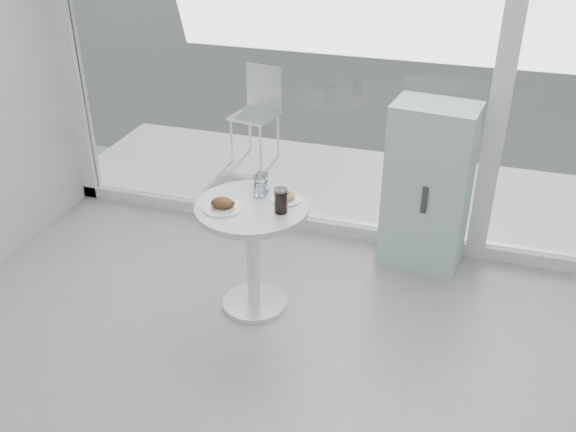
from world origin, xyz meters
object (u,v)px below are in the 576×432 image
(water_tumbler_b, at_px, (260,187))
(cola_glass, at_px, (281,201))
(plate_donut, at_px, (286,197))
(patio_chair, at_px, (258,107))
(mint_cabinet, at_px, (428,187))
(plate_fritter, at_px, (223,205))
(water_tumbler_a, at_px, (262,183))
(main_table, at_px, (253,235))

(water_tumbler_b, height_order, cola_glass, cola_glass)
(plate_donut, bearing_deg, patio_chair, 114.01)
(mint_cabinet, distance_m, patio_chair, 2.23)
(plate_donut, bearing_deg, mint_cabinet, 42.59)
(plate_fritter, height_order, water_tumbler_b, water_tumbler_b)
(plate_donut, distance_m, water_tumbler_b, 0.19)
(mint_cabinet, bearing_deg, cola_glass, -124.04)
(patio_chair, xyz_separation_m, plate_fritter, (0.60, -2.34, 0.24))
(plate_fritter, height_order, plate_donut, plate_fritter)
(cola_glass, bearing_deg, mint_cabinet, 48.53)
(water_tumbler_a, bearing_deg, cola_glass, -48.65)
(mint_cabinet, xyz_separation_m, water_tumbler_a, (-1.01, -0.68, 0.21))
(mint_cabinet, relative_size, plate_donut, 6.28)
(main_table, height_order, cola_glass, cola_glass)
(main_table, bearing_deg, mint_cabinet, 41.17)
(main_table, relative_size, water_tumbler_a, 6.09)
(mint_cabinet, xyz_separation_m, cola_glass, (-0.80, -0.91, 0.23))
(water_tumbler_b, bearing_deg, plate_donut, -5.54)
(cola_glass, bearing_deg, main_table, 171.51)
(plate_fritter, relative_size, cola_glass, 1.54)
(plate_donut, bearing_deg, plate_fritter, -146.53)
(water_tumbler_b, bearing_deg, cola_glass, -41.54)
(plate_donut, bearing_deg, cola_glass, -84.54)
(water_tumbler_b, bearing_deg, mint_cabinet, 36.29)
(water_tumbler_a, height_order, cola_glass, cola_glass)
(patio_chair, xyz_separation_m, water_tumbler_a, (0.76, -2.04, 0.27))
(patio_chair, distance_m, plate_fritter, 2.43)
(mint_cabinet, height_order, patio_chair, mint_cabinet)
(plate_donut, xyz_separation_m, water_tumbler_b, (-0.18, 0.02, 0.04))
(plate_donut, relative_size, water_tumbler_a, 1.56)
(patio_chair, height_order, plate_fritter, patio_chair)
(main_table, xyz_separation_m, patio_chair, (-0.76, 2.24, 0.01))
(water_tumbler_a, bearing_deg, mint_cabinet, 34.05)
(water_tumbler_b, bearing_deg, main_table, -91.95)
(main_table, distance_m, water_tumbler_a, 0.34)
(patio_chair, bearing_deg, water_tumbler_a, -57.20)
(water_tumbler_a, xyz_separation_m, water_tumbler_b, (0.01, -0.06, -0.00))
(cola_glass, bearing_deg, water_tumbler_b, 138.46)
(plate_donut, xyz_separation_m, water_tumbler_a, (-0.19, 0.07, 0.04))
(mint_cabinet, bearing_deg, water_tumbler_b, -136.27)
(cola_glass, bearing_deg, plate_donut, 95.46)
(patio_chair, distance_m, cola_glass, 2.48)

